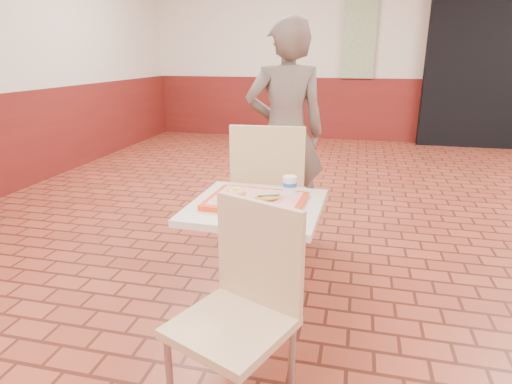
% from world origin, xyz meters
% --- Properties ---
extents(room_shell, '(8.01, 10.01, 3.01)m').
position_xyz_m(room_shell, '(0.00, 0.00, 1.50)').
color(room_shell, maroon).
rests_on(room_shell, ground).
extents(wainscot_band, '(8.00, 10.00, 1.00)m').
position_xyz_m(wainscot_band, '(0.00, 0.00, 0.50)').
color(wainscot_band, '#581511').
rests_on(wainscot_band, ground).
extents(corridor_doorway, '(1.60, 0.22, 2.20)m').
position_xyz_m(corridor_doorway, '(1.20, 4.88, 1.10)').
color(corridor_doorway, black).
rests_on(corridor_doorway, ground).
extents(promo_poster, '(0.50, 0.03, 1.20)m').
position_xyz_m(promo_poster, '(-0.60, 4.94, 1.60)').
color(promo_poster, gray).
rests_on(promo_poster, wainscot_band).
extents(main_table, '(0.64, 0.64, 0.67)m').
position_xyz_m(main_table, '(-0.99, -0.35, 0.45)').
color(main_table, beige).
rests_on(main_table, ground).
extents(chair_main_front, '(0.51, 0.51, 0.85)m').
position_xyz_m(chair_main_front, '(-0.91, -0.92, 0.48)').
color(chair_main_front, tan).
rests_on(chair_main_front, ground).
extents(chair_main_back, '(0.48, 0.48, 0.97)m').
position_xyz_m(chair_main_back, '(-1.05, 0.27, 0.54)').
color(chair_main_back, '#D1BA7D').
rests_on(chair_main_back, ground).
extents(customer, '(0.69, 0.56, 1.62)m').
position_xyz_m(customer, '(-1.05, 0.83, 0.81)').
color(customer, '#61554B').
rests_on(customer, ground).
extents(serving_tray, '(0.47, 0.36, 0.03)m').
position_xyz_m(serving_tray, '(-0.99, -0.35, 0.69)').
color(serving_tray, red).
rests_on(serving_tray, main_table).
extents(ring_donut, '(0.12, 0.12, 0.03)m').
position_xyz_m(ring_donut, '(-1.10, -0.32, 0.72)').
color(ring_donut, '#E8A854').
rests_on(ring_donut, serving_tray).
extents(long_john_donut, '(0.14, 0.11, 0.04)m').
position_xyz_m(long_john_donut, '(-0.93, -0.38, 0.72)').
color(long_john_donut, gold).
rests_on(long_john_donut, serving_tray).
extents(paper_cup, '(0.07, 0.07, 0.09)m').
position_xyz_m(paper_cup, '(-0.84, -0.24, 0.75)').
color(paper_cup, silver).
rests_on(paper_cup, serving_tray).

